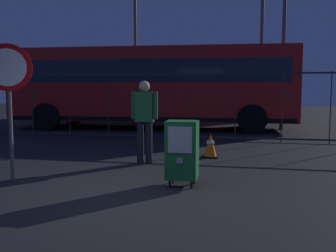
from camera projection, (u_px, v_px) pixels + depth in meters
ground_plane at (129, 199)px, 5.16m from camera, size 60.00×60.00×0.00m
newspaper_box_primary at (182, 150)px, 5.82m from camera, size 0.48×0.42×1.02m
stop_sign at (8, 83)px, 6.03m from camera, size 0.71×0.31×2.23m
pedestrian at (144, 117)px, 7.57m from camera, size 0.55×0.22×1.67m
traffic_cone at (210, 146)px, 8.32m from camera, size 0.36×0.36×0.53m
fence_barrier at (191, 106)px, 11.06m from camera, size 18.03×0.04×2.00m
bus_near at (152, 84)px, 14.30m from camera, size 10.62×3.21×3.00m
bus_far at (160, 85)px, 19.22m from camera, size 10.71×3.65×3.00m
street_light_near_left at (262, 18)px, 14.89m from camera, size 0.32×0.32×7.46m
street_light_near_right at (135, 14)px, 16.23m from camera, size 0.32×0.32×8.31m
street_light_far_left at (284, 28)px, 13.66m from camera, size 0.32×0.32×6.37m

